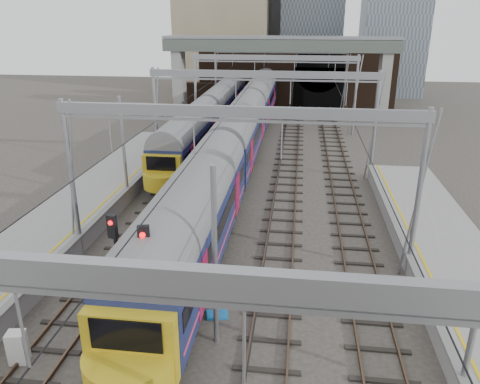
# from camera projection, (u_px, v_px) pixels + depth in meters

# --- Properties ---
(ground) EXTENTS (160.00, 160.00, 0.00)m
(ground) POSITION_uv_depth(u_px,v_px,m) (206.00, 379.00, 15.93)
(ground) COLOR #38332D
(ground) RESTS_ON ground
(tracks) EXTENTS (14.40, 80.00, 0.22)m
(tracks) POSITION_uv_depth(u_px,v_px,m) (252.00, 209.00, 29.83)
(tracks) COLOR #4C3828
(tracks) RESTS_ON ground
(overhead_line) EXTENTS (16.80, 80.00, 8.00)m
(overhead_line) POSITION_uv_depth(u_px,v_px,m) (262.00, 90.00, 33.52)
(overhead_line) COLOR gray
(overhead_line) RESTS_ON ground
(retaining_wall) EXTENTS (28.00, 2.75, 9.00)m
(retaining_wall) POSITION_uv_depth(u_px,v_px,m) (292.00, 73.00, 62.37)
(retaining_wall) COLOR #312016
(retaining_wall) RESTS_ON ground
(overbridge) EXTENTS (28.00, 3.00, 9.25)m
(overbridge) POSITION_uv_depth(u_px,v_px,m) (280.00, 53.00, 56.00)
(overbridge) COLOR gray
(overbridge) RESTS_ON ground
(train_main) EXTENTS (2.97, 68.73, 5.06)m
(train_main) POSITION_uv_depth(u_px,v_px,m) (251.00, 113.00, 45.61)
(train_main) COLOR black
(train_main) RESTS_ON ground
(train_second) EXTENTS (2.64, 61.02, 4.59)m
(train_second) POSITION_uv_depth(u_px,v_px,m) (230.00, 93.00, 58.51)
(train_second) COLOR black
(train_second) RESTS_ON ground
(signal_near_left) EXTENTS (0.39, 0.47, 4.93)m
(signal_near_left) POSITION_uv_depth(u_px,v_px,m) (117.00, 259.00, 17.40)
(signal_near_left) COLOR black
(signal_near_left) RESTS_ON ground
(signal_near_centre) EXTENTS (0.41, 0.49, 5.41)m
(signal_near_centre) POSITION_uv_depth(u_px,v_px,m) (149.00, 280.00, 15.51)
(signal_near_centre) COLOR black
(signal_near_centre) RESTS_ON ground
(relay_cabinet) EXTENTS (0.70, 0.61, 1.24)m
(relay_cabinet) POSITION_uv_depth(u_px,v_px,m) (18.00, 347.00, 16.50)
(relay_cabinet) COLOR silver
(relay_cabinet) RESTS_ON ground
(equip_cover_a) EXTENTS (1.06, 0.88, 0.11)m
(equip_cover_a) POSITION_uv_depth(u_px,v_px,m) (188.00, 302.00, 20.12)
(equip_cover_a) COLOR blue
(equip_cover_a) RESTS_ON ground
(equip_cover_b) EXTENTS (0.99, 0.79, 0.10)m
(equip_cover_b) POSITION_uv_depth(u_px,v_px,m) (217.00, 315.00, 19.25)
(equip_cover_b) COLOR blue
(equip_cover_b) RESTS_ON ground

